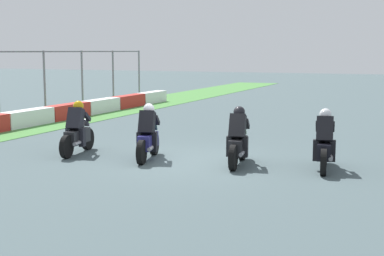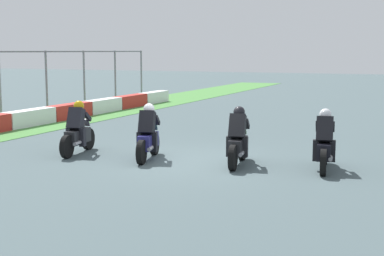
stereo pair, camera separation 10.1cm
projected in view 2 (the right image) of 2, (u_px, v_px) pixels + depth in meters
The scene contains 5 objects.
ground_plane at pixel (192, 161), 14.94m from camera, with size 120.00×120.00×0.00m, color #455659.
rider_lane_a at pixel (324, 145), 13.80m from camera, with size 2.04×0.60×1.51m.
rider_lane_b at pixel (238, 141), 14.37m from camera, with size 2.04×0.60×1.51m.
rider_lane_c at pixel (148, 137), 15.13m from camera, with size 2.02×0.67×1.51m.
rider_lane_d at pixel (78, 132), 15.97m from camera, with size 2.04×0.61×1.51m.
Camera 2 is at (-13.47, -5.84, 2.92)m, focal length 52.70 mm.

